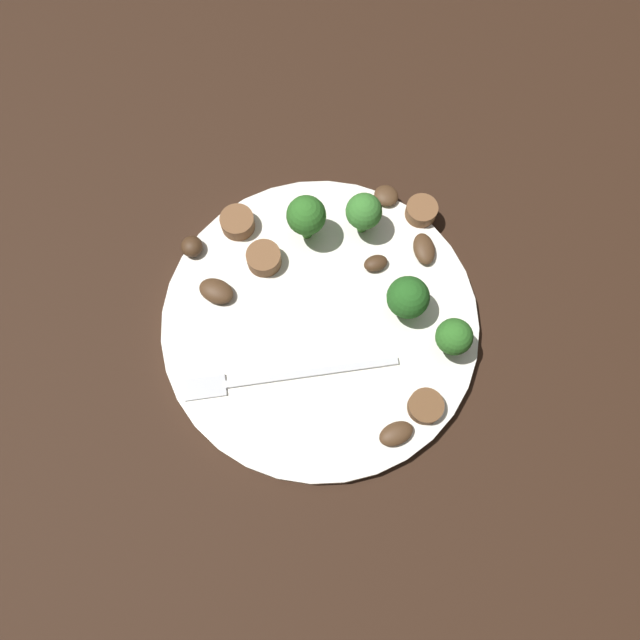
% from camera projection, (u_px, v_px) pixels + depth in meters
% --- Properties ---
extents(ground_plane, '(1.40, 1.40, 0.00)m').
position_uv_depth(ground_plane, '(320.00, 325.00, 0.54)').
color(ground_plane, black).
extents(plate, '(0.27, 0.27, 0.01)m').
position_uv_depth(plate, '(320.00, 323.00, 0.54)').
color(plate, white).
rests_on(plate, ground_plane).
extents(fork, '(0.18, 0.02, 0.00)m').
position_uv_depth(fork, '(275.00, 378.00, 0.51)').
color(fork, silver).
rests_on(fork, plate).
extents(broccoli_floret_0, '(0.03, 0.03, 0.05)m').
position_uv_depth(broccoli_floret_0, '(304.00, 216.00, 0.52)').
color(broccoli_floret_0, '#347525').
rests_on(broccoli_floret_0, plate).
extents(broccoli_floret_1, '(0.03, 0.03, 0.05)m').
position_uv_depth(broccoli_floret_1, '(364.00, 212.00, 0.53)').
color(broccoli_floret_1, '#408630').
rests_on(broccoli_floret_1, plate).
extents(broccoli_floret_2, '(0.03, 0.03, 0.04)m').
position_uv_depth(broccoli_floret_2, '(454.00, 337.00, 0.50)').
color(broccoli_floret_2, '#347525').
rests_on(broccoli_floret_2, plate).
extents(broccoli_floret_3, '(0.04, 0.04, 0.05)m').
position_uv_depth(broccoli_floret_3, '(408.00, 300.00, 0.51)').
color(broccoli_floret_3, '#296420').
rests_on(broccoli_floret_3, plate).
extents(sausage_slice_0, '(0.03, 0.03, 0.02)m').
position_uv_depth(sausage_slice_0, '(264.00, 258.00, 0.54)').
color(sausage_slice_0, brown).
rests_on(sausage_slice_0, plate).
extents(sausage_slice_1, '(0.04, 0.04, 0.01)m').
position_uv_depth(sausage_slice_1, '(425.00, 406.00, 0.50)').
color(sausage_slice_1, brown).
rests_on(sausage_slice_1, plate).
extents(sausage_slice_2, '(0.03, 0.03, 0.01)m').
position_uv_depth(sausage_slice_2, '(421.00, 211.00, 0.55)').
color(sausage_slice_2, brown).
rests_on(sausage_slice_2, plate).
extents(sausage_slice_3, '(0.04, 0.04, 0.02)m').
position_uv_depth(sausage_slice_3, '(238.00, 222.00, 0.55)').
color(sausage_slice_3, brown).
rests_on(sausage_slice_3, plate).
extents(mushroom_0, '(0.02, 0.02, 0.01)m').
position_uv_depth(mushroom_0, '(192.00, 247.00, 0.54)').
color(mushroom_0, '#422B19').
rests_on(mushroom_0, plate).
extents(mushroom_1, '(0.02, 0.03, 0.01)m').
position_uv_depth(mushroom_1, '(424.00, 249.00, 0.54)').
color(mushroom_1, '#4C331E').
rests_on(mushroom_1, plate).
extents(mushroom_2, '(0.02, 0.02, 0.01)m').
position_uv_depth(mushroom_2, '(376.00, 263.00, 0.54)').
color(mushroom_2, '#422B19').
rests_on(mushroom_2, plate).
extents(mushroom_3, '(0.04, 0.04, 0.01)m').
position_uv_depth(mushroom_3, '(216.00, 291.00, 0.53)').
color(mushroom_3, '#4C331E').
rests_on(mushroom_3, plate).
extents(mushroom_4, '(0.03, 0.03, 0.01)m').
position_uv_depth(mushroom_4, '(386.00, 196.00, 0.56)').
color(mushroom_4, '#4C331E').
rests_on(mushroom_4, plate).
extents(mushroom_5, '(0.03, 0.03, 0.01)m').
position_uv_depth(mushroom_5, '(396.00, 434.00, 0.49)').
color(mushroom_5, '#4C331E').
rests_on(mushroom_5, plate).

